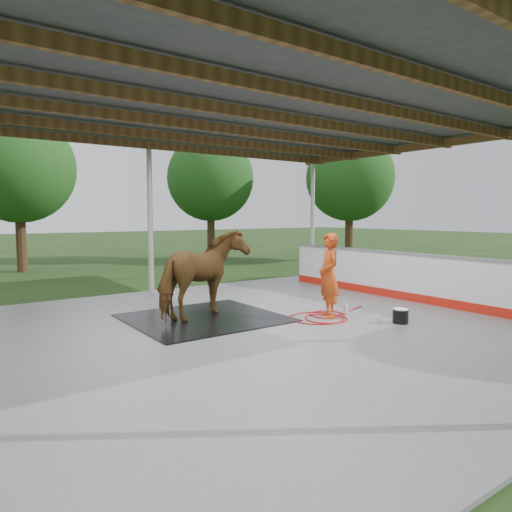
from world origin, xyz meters
TOP-DOWN VIEW (x-y plane):
  - ground at (0.00, 0.00)m, footprint 100.00×100.00m
  - concrete_slab at (0.00, 0.00)m, footprint 12.00×10.00m
  - pavilion_structure at (0.00, -0.00)m, footprint 12.60×10.60m
  - dasher_board at (4.60, 0.00)m, footprint 0.16×8.00m
  - tree_belt at (0.30, 0.90)m, footprint 28.00×28.00m
  - rubber_mat at (-0.34, 1.24)m, footprint 2.85×2.67m
  - horse at (-0.34, 1.24)m, footprint 2.25×1.64m
  - handler at (1.73, -0.13)m, footprint 0.61×0.72m
  - wash_bucket at (2.50, -1.28)m, footprint 0.29×0.29m
  - soap_bottle_a at (2.21, -0.15)m, footprint 0.13×0.13m
  - soap_bottle_b at (2.17, -1.00)m, footprint 0.11×0.11m
  - hose_coil at (1.59, -0.09)m, footprint 2.19×1.11m

SIDE VIEW (x-z plane):
  - ground at x=0.00m, z-range 0.00..0.00m
  - concrete_slab at x=0.00m, z-range 0.00..0.05m
  - rubber_mat at x=-0.34m, z-range 0.05..0.07m
  - hose_coil at x=1.59m, z-range 0.05..0.07m
  - soap_bottle_b at x=2.17m, z-range 0.05..0.23m
  - soap_bottle_a at x=2.21m, z-range 0.05..0.32m
  - wash_bucket at x=2.50m, z-range 0.05..0.33m
  - dasher_board at x=4.60m, z-range 0.02..1.17m
  - handler at x=1.73m, z-range 0.05..1.74m
  - horse at x=-0.34m, z-range 0.07..1.80m
  - tree_belt at x=0.30m, z-range 0.89..6.69m
  - pavilion_structure at x=0.00m, z-range 1.94..5.99m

